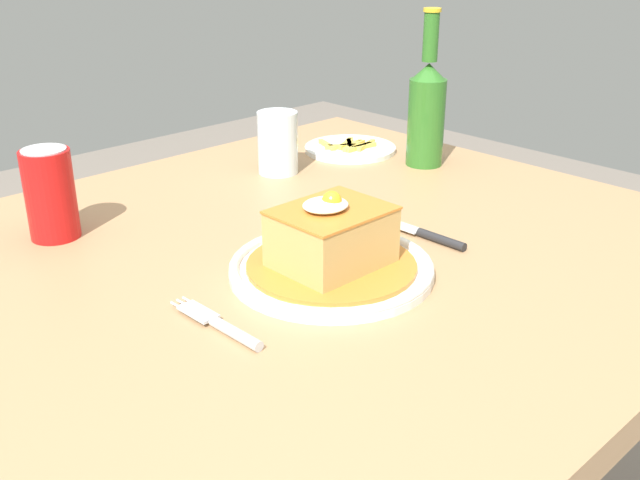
% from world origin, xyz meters
% --- Properties ---
extents(dining_table, '(1.16, 0.93, 0.76)m').
position_xyz_m(dining_table, '(0.00, 0.00, 0.65)').
color(dining_table, '#A87F56').
rests_on(dining_table, ground_plane).
extents(main_plate, '(0.25, 0.25, 0.02)m').
position_xyz_m(main_plate, '(0.02, -0.08, 0.77)').
color(main_plate, white).
rests_on(main_plate, dining_table).
extents(sandwich_meal, '(0.21, 0.21, 0.10)m').
position_xyz_m(sandwich_meal, '(0.02, -0.08, 0.80)').
color(sandwich_meal, orange).
rests_on(sandwich_meal, main_plate).
extents(fork, '(0.02, 0.14, 0.01)m').
position_xyz_m(fork, '(-0.16, -0.10, 0.77)').
color(fork, silver).
rests_on(fork, dining_table).
extents(knife, '(0.02, 0.17, 0.01)m').
position_xyz_m(knife, '(0.19, -0.09, 0.77)').
color(knife, '#262628').
rests_on(knife, dining_table).
extents(soda_can, '(0.07, 0.07, 0.12)m').
position_xyz_m(soda_can, '(-0.17, 0.26, 0.82)').
color(soda_can, red).
rests_on(soda_can, dining_table).
extents(beer_bottle_green, '(0.06, 0.06, 0.27)m').
position_xyz_m(beer_bottle_green, '(0.45, 0.12, 0.86)').
color(beer_bottle_green, '#2D6B23').
rests_on(beer_bottle_green, dining_table).
extents(drinking_glass, '(0.07, 0.07, 0.10)m').
position_xyz_m(drinking_glass, '(0.23, 0.26, 0.80)').
color(drinking_glass, '#3F2314').
rests_on(drinking_glass, dining_table).
extents(side_plate_fries, '(0.17, 0.17, 0.02)m').
position_xyz_m(side_plate_fries, '(0.41, 0.26, 0.77)').
color(side_plate_fries, white).
rests_on(side_plate_fries, dining_table).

